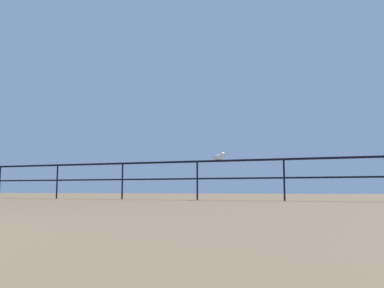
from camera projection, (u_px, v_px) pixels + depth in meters
The scene contains 2 objects.
pier_railing at pixel (197, 171), 10.35m from camera, with size 21.71×0.05×0.99m.
seagull_on_rail at pixel (219, 157), 10.17m from camera, with size 0.40×0.22×0.19m.
Camera 1 is at (3.55, -0.10, 0.24)m, focal length 38.25 mm.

